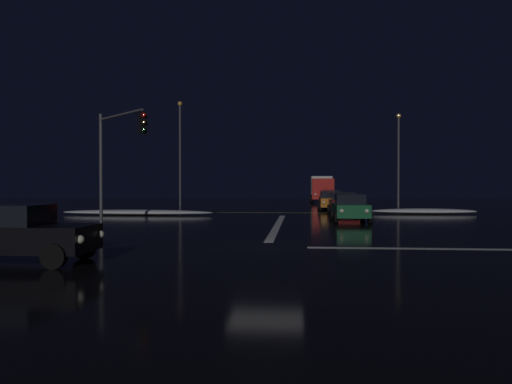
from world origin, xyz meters
The scene contains 15 objects.
ground centered at (0.00, 0.00, -0.05)m, with size 120.00×120.00×0.10m, color black.
stop_line_north centered at (0.00, 9.24, 0.00)m, with size 0.35×15.90×0.01m.
centre_line_ns centered at (0.00, 20.84, 0.00)m, with size 22.00×0.15×0.01m.
snow_bank_left_curb centered at (-10.04, 16.94, 0.18)m, with size 10.57×1.50×0.37m.
snow_bank_right_curb centered at (10.04, 19.94, 0.20)m, with size 7.35×1.50×0.39m.
sedan_green centered at (4.00, 11.96, 0.80)m, with size 2.02×4.33×1.57m.
sedan_red centered at (4.19, 18.58, 0.80)m, with size 2.02×4.33×1.57m.
sedan_orange centered at (3.71, 24.68, 0.80)m, with size 2.02×4.33×1.57m.
sedan_gray centered at (3.96, 29.97, 0.80)m, with size 2.02×4.33×1.57m.
sedan_blue centered at (4.23, 35.45, 0.80)m, with size 2.02×4.33×1.57m.
box_truck centered at (3.76, 42.73, 1.71)m, with size 2.68×8.28×3.08m.
sedan_black_crossing centered at (-6.58, -3.98, 0.80)m, with size 4.33×2.02×1.57m.
traffic_signal_nw centered at (-8.14, 8.14, 4.15)m, with size 3.71×3.71×5.94m.
streetlamp_right_far centered at (10.34, 30.84, 5.04)m, with size 0.44×0.44×8.72m.
streetlamp_left_far centered at (-10.34, 30.84, 5.77)m, with size 0.44×0.44×10.12m.
Camera 1 is at (1.10, -16.89, 2.11)m, focal length 35.28 mm.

